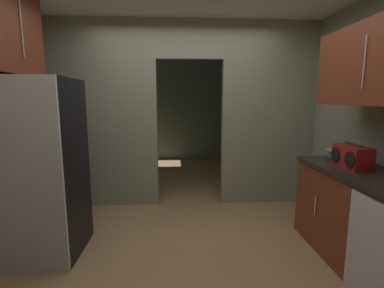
{
  "coord_description": "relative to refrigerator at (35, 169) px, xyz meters",
  "views": [
    {
      "loc": [
        -0.11,
        -2.55,
        1.53
      ],
      "look_at": [
        0.05,
        0.3,
        1.07
      ],
      "focal_mm": 26.18,
      "sensor_mm": 36.0,
      "label": 1
    }
  ],
  "objects": [
    {
      "name": "ground",
      "position": [
        1.48,
        -0.15,
        -0.86
      ],
      "size": [
        20.0,
        20.0,
        0.0
      ],
      "primitive_type": "plane",
      "color": "#93704C"
    },
    {
      "name": "kitchen_partition",
      "position": [
        1.46,
        1.3,
        0.51
      ],
      "size": [
        3.79,
        0.12,
        2.61
      ],
      "color": "gray",
      "rests_on": "ground"
    },
    {
      "name": "adjoining_room_shell",
      "position": [
        1.48,
        3.48,
        0.44
      ],
      "size": [
        3.79,
        3.22,
        2.61
      ],
      "color": "slate",
      "rests_on": "ground"
    },
    {
      "name": "refrigerator",
      "position": [
        0.0,
        0.0,
        0.0
      ],
      "size": [
        0.81,
        0.76,
        1.73
      ],
      "color": "black",
      "rests_on": "ground"
    },
    {
      "name": "lower_cabinet_run",
      "position": [
        3.06,
        -0.47,
        -0.42
      ],
      "size": [
        0.62,
        1.67,
        0.89
      ],
      "color": "maroon",
      "rests_on": "ground"
    },
    {
      "name": "dishwasher",
      "position": [
        2.76,
        -0.94,
        -0.45
      ],
      "size": [
        0.02,
        0.56,
        0.83
      ],
      "color": "#B7BABC",
      "rests_on": "ground"
    },
    {
      "name": "upper_cabinet_fridgeside",
      "position": [
        -0.24,
        0.1,
        1.31
      ],
      "size": [
        0.36,
        0.89,
        0.83
      ],
      "color": "maroon"
    },
    {
      "name": "boombox",
      "position": [
        3.03,
        -0.2,
        0.13
      ],
      "size": [
        0.2,
        0.38,
        0.23
      ],
      "color": "maroon",
      "rests_on": "lower_cabinet_run"
    },
    {
      "name": "book_stack",
      "position": [
        3.06,
        0.13,
        0.08
      ],
      "size": [
        0.15,
        0.16,
        0.11
      ],
      "color": "black",
      "rests_on": "lower_cabinet_run"
    }
  ]
}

